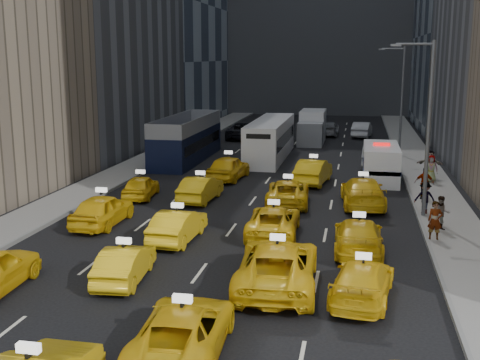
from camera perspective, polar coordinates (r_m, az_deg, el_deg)
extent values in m
plane|color=black|center=(21.77, -5.25, -10.59)|extent=(160.00, 160.00, 0.00)
cube|color=gray|center=(47.90, -8.96, 1.75)|extent=(3.00, 90.00, 0.15)
cube|color=gray|center=(45.30, 16.88, 0.81)|extent=(3.00, 90.00, 0.15)
cube|color=slate|center=(47.42, -7.31, 1.71)|extent=(0.15, 90.00, 0.18)
cube|color=slate|center=(45.17, 15.05, 0.90)|extent=(0.15, 90.00, 0.18)
cylinder|color=#595B60|center=(31.72, 17.43, 4.40)|extent=(0.20, 0.20, 9.00)
cylinder|color=#595B60|center=(31.42, 16.25, 12.27)|extent=(1.80, 0.12, 0.12)
cube|color=slate|center=(31.36, 14.57, 12.27)|extent=(0.50, 0.22, 0.12)
cylinder|color=#595B60|center=(51.56, 15.09, 7.15)|extent=(0.20, 0.20, 9.00)
cylinder|color=#595B60|center=(51.37, 14.33, 11.98)|extent=(1.80, 0.12, 0.12)
cube|color=slate|center=(51.33, 13.30, 11.97)|extent=(0.50, 0.22, 0.12)
imported|color=yellow|center=(17.40, -5.42, -13.97)|extent=(2.64, 5.26, 1.43)
imported|color=yellow|center=(22.93, -10.87, -7.79)|extent=(1.78, 4.16, 1.34)
imported|color=yellow|center=(21.90, 3.57, -8.08)|extent=(3.10, 6.15, 1.67)
imported|color=yellow|center=(21.28, 11.54, -9.36)|extent=(2.46, 4.85, 1.35)
imported|color=yellow|center=(30.43, -12.93, -2.77)|extent=(1.90, 4.64, 1.58)
imported|color=yellow|center=(27.37, -5.91, -4.30)|extent=(1.71, 4.43, 1.44)
imported|color=yellow|center=(28.13, 3.21, -3.89)|extent=(2.47, 5.02, 1.37)
imported|color=yellow|center=(26.18, 11.16, -5.22)|extent=(2.13, 5.01, 1.44)
imported|color=yellow|center=(35.92, -9.38, -0.62)|extent=(2.00, 4.09, 1.34)
imported|color=yellow|center=(34.72, -3.77, -0.83)|extent=(1.80, 4.45, 1.44)
imported|color=yellow|center=(34.02, 4.56, -1.15)|extent=(2.65, 5.14, 1.39)
imported|color=yellow|center=(34.11, 11.56, -1.12)|extent=(2.69, 5.73, 1.62)
imported|color=yellow|center=(40.64, -1.10, 1.19)|extent=(2.42, 5.00, 1.65)
imported|color=yellow|center=(39.70, 6.96, 0.82)|extent=(2.32, 5.05, 1.61)
cube|color=white|center=(41.30, 13.20, 1.57)|extent=(2.73, 6.11, 2.38)
cylinder|color=black|center=(39.37, 11.81, 0.08)|extent=(0.28, 0.95, 0.95)
cylinder|color=black|center=(39.45, 14.68, -0.03)|extent=(0.28, 0.95, 0.95)
cylinder|color=black|center=(43.45, 11.77, 1.16)|extent=(0.28, 0.95, 0.95)
cylinder|color=black|center=(43.52, 14.36, 1.06)|extent=(0.28, 0.95, 0.95)
cube|color=navy|center=(41.33, 13.19, 1.35)|extent=(2.78, 6.12, 0.27)
cube|color=red|center=(41.11, 13.28, 3.32)|extent=(1.11, 0.46, 0.17)
cube|color=black|center=(48.23, -5.05, 3.92)|extent=(3.16, 12.10, 3.49)
cylinder|color=black|center=(43.98, -8.38, 1.51)|extent=(0.28, 1.10, 1.10)
cylinder|color=black|center=(43.24, -5.34, 1.41)|extent=(0.28, 1.10, 1.10)
cylinder|color=black|center=(53.59, -4.77, 3.42)|extent=(0.28, 1.10, 1.10)
cylinder|color=black|center=(52.99, -2.23, 3.35)|extent=(0.28, 1.10, 1.10)
cube|color=silver|center=(49.11, 2.90, 3.89)|extent=(3.55, 12.33, 3.14)
cylinder|color=black|center=(44.40, 0.50, 1.73)|extent=(0.28, 1.10, 1.10)
cylinder|color=black|center=(44.05, 3.36, 1.63)|extent=(0.28, 1.10, 1.10)
cylinder|color=black|center=(54.49, 2.51, 3.58)|extent=(0.28, 1.10, 1.10)
cylinder|color=black|center=(54.21, 4.84, 3.51)|extent=(0.28, 1.10, 1.10)
cube|color=silver|center=(58.23, 6.85, 5.01)|extent=(3.20, 6.97, 3.07)
cylinder|color=black|center=(56.00, 5.61, 3.76)|extent=(0.28, 1.10, 1.10)
cylinder|color=black|center=(55.85, 7.66, 3.69)|extent=(0.28, 1.10, 1.10)
cylinder|color=black|center=(60.86, 6.06, 4.38)|extent=(0.28, 1.10, 1.10)
cylinder|color=black|center=(60.72, 7.95, 4.32)|extent=(0.28, 1.10, 1.10)
imported|color=#9EA0A5|center=(46.33, 12.66, 2.22)|extent=(2.02, 5.15, 1.67)
imported|color=black|center=(60.92, 0.25, 4.70)|extent=(2.78, 5.85, 1.61)
imported|color=gray|center=(64.10, 8.39, 4.85)|extent=(2.08, 5.05, 1.46)
imported|color=black|center=(65.31, 3.39, 5.18)|extent=(2.07, 4.94, 1.67)
imported|color=#A4A6AB|center=(63.26, 11.49, 4.71)|extent=(2.23, 4.99, 1.59)
imported|color=gray|center=(28.29, 18.00, -3.66)|extent=(0.65, 0.43, 1.75)
imported|color=gray|center=(29.88, 18.56, -3.00)|extent=(0.83, 0.50, 1.64)
imported|color=gray|center=(32.78, 17.14, -1.60)|extent=(1.15, 0.66, 1.68)
imported|color=gray|center=(36.10, 17.07, -0.28)|extent=(1.15, 0.70, 1.83)
imported|color=gray|center=(41.03, 17.67, 1.03)|extent=(0.92, 0.59, 1.77)
imported|color=gray|center=(42.50, 17.55, 1.45)|extent=(1.77, 0.78, 1.85)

